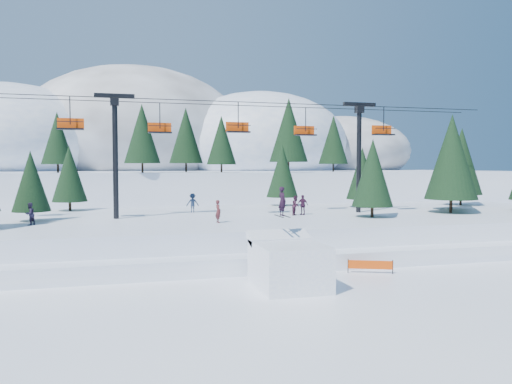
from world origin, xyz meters
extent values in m
plane|color=white|center=(0.00, 0.00, 0.00)|extent=(160.00, 160.00, 0.00)
cube|color=white|center=(0.00, 18.00, 1.25)|extent=(70.00, 22.00, 2.50)
cube|color=white|center=(0.00, 8.00, 0.55)|extent=(70.00, 6.00, 1.10)
cube|color=white|center=(0.00, 68.00, 3.00)|extent=(110.00, 60.00, 6.00)
ellipsoid|color=white|center=(-28.00, 72.00, 11.45)|extent=(36.00, 32.40, 19.80)
ellipsoid|color=#605B59|center=(-6.00, 78.00, 13.26)|extent=(44.00, 39.60, 26.40)
ellipsoid|color=white|center=(18.00, 70.00, 11.42)|extent=(34.00, 30.60, 19.72)
ellipsoid|color=#605B59|center=(38.00, 76.00, 10.12)|extent=(30.00, 27.00, 15.00)
cylinder|color=black|center=(-6.01, 39.27, 6.60)|extent=(0.26, 0.26, 1.21)
cone|color=#163218|center=(-6.01, 39.27, 10.91)|extent=(4.48, 4.48, 7.41)
cylinder|color=black|center=(4.45, 41.27, 6.53)|extent=(0.26, 0.26, 1.07)
cone|color=#163218|center=(4.45, 41.27, 10.34)|extent=(3.96, 3.96, 6.55)
cylinder|color=black|center=(13.59, 40.19, 6.71)|extent=(0.26, 0.26, 1.42)
cone|color=#163218|center=(13.59, 40.19, 11.78)|extent=(5.27, 5.27, 8.72)
cylinder|color=black|center=(-16.34, 42.93, 6.54)|extent=(0.26, 0.26, 1.08)
cone|color=#163218|center=(-16.34, 42.93, 10.40)|extent=(4.02, 4.02, 6.64)
cylinder|color=black|center=(21.64, 43.43, 6.58)|extent=(0.26, 0.26, 1.16)
cone|color=#163218|center=(21.64, 43.43, 10.73)|extent=(4.32, 4.32, 7.14)
cylinder|color=black|center=(0.11, 44.59, 6.62)|extent=(0.26, 0.26, 1.25)
cone|color=#163218|center=(0.11, 44.59, 11.08)|extent=(4.63, 4.63, 7.66)
cube|color=white|center=(0.55, 1.68, 1.25)|extent=(3.69, 4.56, 2.50)
cube|color=white|center=(0.55, 3.64, 2.55)|extent=(3.69, 1.60, 0.89)
imported|color=black|center=(0.65, 3.28, 4.78)|extent=(0.56, 0.72, 1.73)
cube|color=black|center=(0.45, 3.28, 3.90)|extent=(0.11, 1.65, 0.03)
cube|color=black|center=(0.85, 3.28, 3.90)|extent=(0.11, 1.65, 0.03)
cylinder|color=black|center=(-9.00, 18.00, 7.50)|extent=(0.44, 0.44, 10.00)
cube|color=black|center=(-9.00, 18.00, 12.60)|extent=(3.20, 0.35, 0.35)
cube|color=black|center=(-9.00, 18.00, 12.15)|extent=(0.70, 0.70, 0.70)
cylinder|color=black|center=(13.00, 18.00, 7.50)|extent=(0.44, 0.44, 10.00)
cube|color=black|center=(13.00, 18.00, 12.60)|extent=(3.20, 0.35, 0.35)
cube|color=black|center=(13.00, 18.00, 12.15)|extent=(0.70, 0.70, 0.70)
cylinder|color=black|center=(2.00, 16.80, 12.30)|extent=(46.00, 0.06, 0.06)
cylinder|color=black|center=(2.00, 19.20, 12.30)|extent=(46.00, 0.06, 0.06)
cylinder|color=black|center=(-12.34, 16.80, 11.20)|extent=(0.08, 0.08, 2.20)
cube|color=black|center=(-12.34, 16.80, 9.75)|extent=(2.00, 0.75, 0.12)
cube|color=#D94208|center=(-12.34, 17.18, 10.20)|extent=(2.00, 0.10, 0.85)
cylinder|color=black|center=(-12.34, 16.45, 10.30)|extent=(2.00, 0.06, 0.06)
cylinder|color=black|center=(-5.27, 19.20, 11.20)|extent=(0.08, 0.08, 2.20)
cube|color=black|center=(-5.27, 19.20, 9.75)|extent=(2.00, 0.75, 0.12)
cube|color=#D94208|center=(-5.27, 19.58, 10.20)|extent=(2.00, 0.10, 0.85)
cylinder|color=black|center=(-5.27, 18.85, 10.30)|extent=(2.00, 0.06, 0.06)
cylinder|color=black|center=(1.12, 16.80, 11.20)|extent=(0.08, 0.08, 2.20)
cube|color=black|center=(1.12, 16.80, 9.75)|extent=(2.00, 0.75, 0.12)
cube|color=#D94208|center=(1.12, 17.18, 10.20)|extent=(2.00, 0.10, 0.85)
cylinder|color=black|center=(1.12, 16.45, 10.30)|extent=(2.00, 0.06, 0.06)
cylinder|color=black|center=(8.12, 19.20, 11.20)|extent=(0.08, 0.08, 2.20)
cube|color=black|center=(8.12, 19.20, 9.75)|extent=(2.00, 0.75, 0.12)
cube|color=#D94208|center=(8.12, 19.58, 10.20)|extent=(2.00, 0.10, 0.85)
cylinder|color=black|center=(8.12, 18.85, 10.30)|extent=(2.00, 0.06, 0.06)
cylinder|color=black|center=(14.87, 16.80, 11.20)|extent=(0.08, 0.08, 2.20)
cube|color=black|center=(14.87, 16.80, 9.75)|extent=(2.00, 0.75, 0.12)
cube|color=#D94208|center=(14.87, 17.18, 10.20)|extent=(2.00, 0.10, 0.85)
cylinder|color=black|center=(14.87, 16.45, 10.30)|extent=(2.00, 0.06, 0.06)
cylinder|color=black|center=(21.07, 15.27, 3.14)|extent=(0.26, 0.26, 1.28)
cone|color=#163218|center=(21.07, 15.27, 7.72)|extent=(4.76, 4.76, 7.88)
cylinder|color=black|center=(23.39, 18.34, 3.05)|extent=(0.26, 0.26, 1.10)
cone|color=#163218|center=(23.39, 18.34, 6.99)|extent=(4.10, 4.10, 6.78)
cylinder|color=black|center=(27.99, 22.92, 3.10)|extent=(0.26, 0.26, 1.20)
cone|color=#163218|center=(27.99, 22.92, 7.40)|extent=(4.47, 4.47, 7.39)
cylinder|color=black|center=(15.96, 23.07, 2.94)|extent=(0.26, 0.26, 0.88)
cone|color=#163218|center=(15.96, 23.07, 6.10)|extent=(3.29, 3.29, 5.43)
cylinder|color=black|center=(-13.44, 26.84, 2.95)|extent=(0.26, 0.26, 0.89)
cone|color=#163218|center=(-13.44, 26.84, 6.14)|extent=(3.32, 3.32, 5.49)
cylinder|color=black|center=(8.57, 27.56, 2.97)|extent=(0.26, 0.26, 0.94)
cone|color=#163218|center=(8.57, 27.56, 6.32)|extent=(3.49, 3.49, 5.77)
cylinder|color=black|center=(-15.44, 17.77, 2.89)|extent=(0.26, 0.26, 0.78)
cone|color=#163218|center=(-15.44, 17.77, 5.68)|extent=(2.90, 2.90, 4.80)
cylinder|color=black|center=(12.09, 13.60, 2.97)|extent=(0.26, 0.26, 0.93)
cone|color=#163218|center=(12.09, 13.60, 6.30)|extent=(3.47, 3.47, 5.73)
imported|color=#391832|center=(7.07, 17.10, 3.39)|extent=(1.03, 1.06, 1.79)
imported|color=#1F3538|center=(16.80, 22.63, 3.27)|extent=(0.90, 0.86, 1.55)
imported|color=#502124|center=(-1.38, 12.93, 3.37)|extent=(0.53, 0.71, 1.75)
imported|color=#23324B|center=(-2.12, 21.95, 3.39)|extent=(1.20, 0.75, 1.79)
imported|color=#292139|center=(-15.10, 14.96, 3.33)|extent=(0.96, 1.02, 1.67)
imported|color=#3B1B2D|center=(6.32, 16.78, 3.37)|extent=(0.98, 1.06, 1.74)
cylinder|color=black|center=(5.48, 4.40, 0.45)|extent=(0.06, 0.06, 0.90)
cylinder|color=black|center=(8.06, 3.32, 0.45)|extent=(0.06, 0.06, 0.90)
cube|color=#D94208|center=(6.77, 3.86, 0.55)|extent=(2.60, 1.12, 0.55)
cylinder|color=black|center=(7.57, 5.84, 0.45)|extent=(0.06, 0.06, 0.90)
cylinder|color=black|center=(10.33, 5.38, 0.45)|extent=(0.06, 0.06, 0.90)
cube|color=#D94208|center=(8.95, 5.61, 0.55)|extent=(2.77, 0.50, 0.55)
camera|label=1|loc=(-8.48, -24.73, 6.87)|focal=35.00mm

